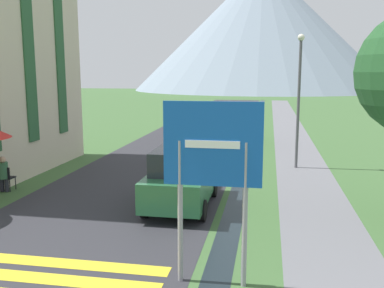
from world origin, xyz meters
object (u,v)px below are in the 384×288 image
at_px(road_sign, 212,164).
at_px(cafe_chair_far_left, 6,176).
at_px(parked_car_near, 182,177).
at_px(person_seated_far, 3,172).
at_px(parked_car_far, 228,127).
at_px(streetlamp, 299,91).

xyz_separation_m(road_sign, cafe_chair_far_left, (-7.78, 5.22, -1.85)).
relative_size(parked_car_near, cafe_chair_far_left, 4.55).
bearing_deg(person_seated_far, cafe_chair_far_left, 71.66).
xyz_separation_m(road_sign, parked_car_near, (-1.52, 4.59, -1.45)).
height_order(parked_car_near, cafe_chair_far_left, parked_car_near).
bearing_deg(cafe_chair_far_left, road_sign, -30.29).
height_order(parked_car_near, parked_car_far, same).
height_order(parked_car_near, person_seated_far, parked_car_near).
bearing_deg(streetlamp, road_sign, -101.63).
relative_size(road_sign, parked_car_near, 0.91).
distance_m(parked_car_far, person_seated_far, 13.48).
distance_m(parked_car_near, person_seated_far, 6.31).
relative_size(parked_car_far, cafe_chair_far_left, 5.09).
height_order(parked_car_near, streetlamp, streetlamp).
height_order(parked_car_far, person_seated_far, parked_car_far).
height_order(cafe_chair_far_left, person_seated_far, person_seated_far).
bearing_deg(cafe_chair_far_left, parked_car_far, 64.63).
height_order(parked_car_far, streetlamp, streetlamp).
bearing_deg(parked_car_far, parked_car_near, -91.03).
relative_size(person_seated_far, streetlamp, 0.22).
bearing_deg(person_seated_far, streetlamp, 29.20).
bearing_deg(road_sign, parked_car_far, 94.40).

